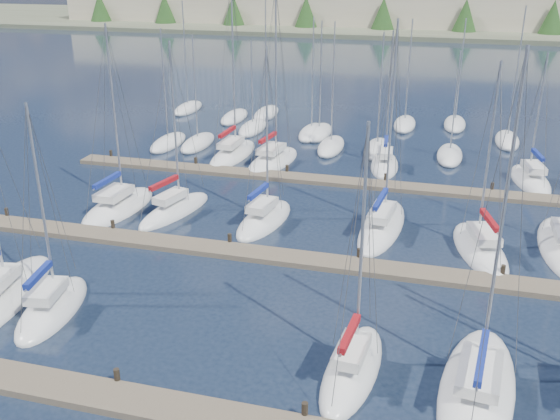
% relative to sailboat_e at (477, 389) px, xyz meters
% --- Properties ---
extents(ground, '(400.00, 400.00, 0.00)m').
position_rel_sailboat_e_xyz_m(ground, '(-10.47, 53.58, -0.18)').
color(ground, '#1E2A3D').
rests_on(ground, ground).
extents(dock_near, '(44.00, 1.93, 1.10)m').
position_rel_sailboat_e_xyz_m(dock_near, '(-10.47, -4.41, -0.03)').
color(dock_near, '#6B5E4C').
rests_on(dock_near, ground).
extents(dock_mid, '(44.00, 1.93, 1.10)m').
position_rel_sailboat_e_xyz_m(dock_mid, '(-10.47, 9.59, -0.03)').
color(dock_mid, '#6B5E4C').
rests_on(dock_mid, ground).
extents(dock_far, '(44.00, 1.93, 1.10)m').
position_rel_sailboat_e_xyz_m(dock_far, '(-10.47, 23.59, -0.03)').
color(dock_far, '#6B5E4C').
rests_on(dock_far, ground).
extents(sailboat_e, '(4.03, 9.60, 14.62)m').
position_rel_sailboat_e_xyz_m(sailboat_e, '(0.00, 0.00, 0.00)').
color(sailboat_e, white).
rests_on(sailboat_e, ground).
extents(sailboat_q, '(3.72, 7.58, 10.77)m').
position_rel_sailboat_e_xyz_m(sailboat_q, '(4.59, 27.89, -0.01)').
color(sailboat_q, white).
rests_on(sailboat_q, ground).
extents(sailboat_l, '(4.43, 8.27, 12.06)m').
position_rel_sailboat_e_xyz_m(sailboat_l, '(0.43, 13.72, -0.00)').
color(sailboat_l, white).
rests_on(sailboat_l, ground).
extents(sailboat_n, '(3.02, 8.93, 15.74)m').
position_rel_sailboat_e_xyz_m(sailboat_n, '(-20.47, 28.24, 0.02)').
color(sailboat_n, white).
rests_on(sailboat_n, ground).
extents(sailboat_p, '(2.85, 7.03, 11.92)m').
position_rel_sailboat_e_xyz_m(sailboat_p, '(-7.00, 28.68, 0.01)').
color(sailboat_p, white).
rests_on(sailboat_p, ground).
extents(sailboat_k, '(3.28, 9.45, 13.99)m').
position_rel_sailboat_e_xyz_m(sailboat_k, '(-5.71, 15.61, 0.01)').
color(sailboat_k, white).
rests_on(sailboat_k, ground).
extents(sailboat_h, '(3.47, 8.12, 13.39)m').
position_rel_sailboat_e_xyz_m(sailboat_h, '(-24.12, 14.16, -0.00)').
color(sailboat_h, white).
rests_on(sailboat_h, ground).
extents(sailboat_o, '(4.10, 8.61, 15.38)m').
position_rel_sailboat_e_xyz_m(sailboat_o, '(-16.47, 27.32, 0.01)').
color(sailboat_o, white).
rests_on(sailboat_o, ground).
extents(sailboat_i, '(3.74, 7.73, 12.40)m').
position_rel_sailboat_e_xyz_m(sailboat_i, '(-19.99, 14.58, 0.02)').
color(sailboat_i, white).
rests_on(sailboat_i, ground).
extents(sailboat_d, '(2.76, 7.12, 11.68)m').
position_rel_sailboat_e_xyz_m(sailboat_d, '(-5.18, -0.05, 0.01)').
color(sailboat_d, white).
rests_on(sailboat_d, ground).
extents(sailboat_j, '(3.35, 7.41, 12.26)m').
position_rel_sailboat_e_xyz_m(sailboat_j, '(-13.50, 14.66, 0.00)').
color(sailboat_j, white).
rests_on(sailboat_j, ground).
extents(sailboat_c, '(3.52, 6.88, 11.29)m').
position_rel_sailboat_e_xyz_m(sailboat_c, '(-20.58, 0.93, 0.00)').
color(sailboat_c, white).
rests_on(sailboat_c, ground).
extents(distant_boats, '(36.93, 20.75, 13.30)m').
position_rel_sailboat_e_xyz_m(distant_boats, '(-14.82, 37.34, 0.11)').
color(distant_boats, '#9EA0A5').
rests_on(distant_boats, ground).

